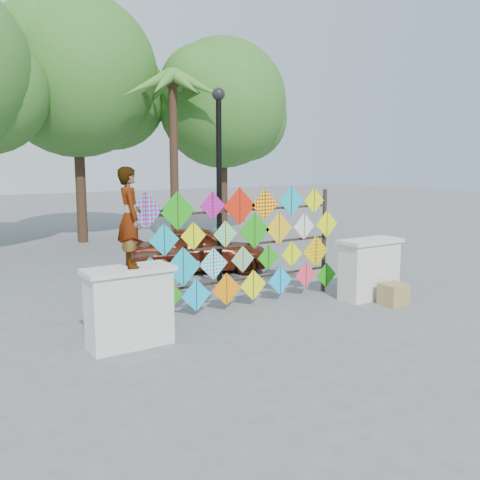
% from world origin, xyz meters
% --- Properties ---
extents(ground, '(80.00, 80.00, 0.00)m').
position_xyz_m(ground, '(0.00, 0.00, 0.00)').
color(ground, gray).
rests_on(ground, ground).
extents(parapet_left, '(1.40, 0.65, 1.28)m').
position_xyz_m(parapet_left, '(-2.70, -0.20, 0.65)').
color(parapet_left, silver).
rests_on(parapet_left, ground).
extents(parapet_right, '(1.40, 0.65, 1.28)m').
position_xyz_m(parapet_right, '(2.70, -0.20, 0.65)').
color(parapet_right, silver).
rests_on(parapet_right, ground).
extents(kite_rack, '(4.93, 0.24, 2.42)m').
position_xyz_m(kite_rack, '(0.04, 0.73, 1.23)').
color(kite_rack, black).
rests_on(kite_rack, ground).
extents(tree_mid, '(6.30, 5.60, 8.61)m').
position_xyz_m(tree_mid, '(0.11, 11.03, 5.77)').
color(tree_mid, '#3E2B1A').
rests_on(tree_mid, ground).
extents(tree_east, '(5.40, 4.80, 7.42)m').
position_xyz_m(tree_east, '(5.09, 9.53, 4.99)').
color(tree_east, '#3E2B1A').
rests_on(tree_east, ground).
extents(palm_tree, '(3.62, 3.62, 5.83)m').
position_xyz_m(palm_tree, '(2.20, 8.00, 4.95)').
color(palm_tree, '#3E2B1A').
rests_on(palm_tree, ground).
extents(vendor_woman, '(0.49, 0.64, 1.56)m').
position_xyz_m(vendor_woman, '(-2.64, -0.20, 2.06)').
color(vendor_woman, '#99999E').
rests_on(vendor_woman, parapet_left).
extents(sedan, '(3.85, 2.80, 1.22)m').
position_xyz_m(sedan, '(1.01, 4.22, 0.61)').
color(sedan, '#581E0F').
rests_on(sedan, ground).
extents(lamppost, '(0.28, 0.28, 4.46)m').
position_xyz_m(lamppost, '(0.30, 2.00, 2.69)').
color(lamppost, black).
rests_on(lamppost, ground).
extents(cardboard_box_near, '(0.50, 0.44, 0.44)m').
position_xyz_m(cardboard_box_near, '(2.73, -0.85, 0.22)').
color(cardboard_box_near, tan).
rests_on(cardboard_box_near, ground).
extents(cardboard_box_far, '(0.40, 0.36, 0.33)m').
position_xyz_m(cardboard_box_far, '(2.76, -0.81, 0.17)').
color(cardboard_box_far, tan).
rests_on(cardboard_box_far, ground).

